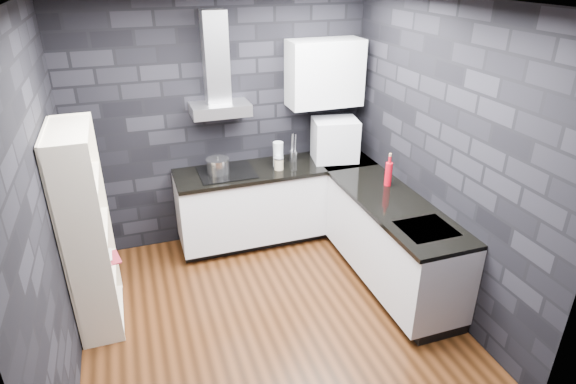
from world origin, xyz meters
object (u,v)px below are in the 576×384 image
appliance_garage (335,140)px  glass_vase (278,154)px  storage_jar (279,164)px  fruit_bowl (86,235)px  pot (218,166)px  bookshelf (87,231)px  utensil_crock (293,156)px  red_bottle (388,174)px

appliance_garage → glass_vase: bearing=-171.4°
storage_jar → appliance_garage: 0.71m
fruit_bowl → pot: bearing=36.7°
bookshelf → appliance_garage: bearing=21.3°
utensil_crock → red_bottle: size_ratio=0.48×
storage_jar → fruit_bowl: (-1.93, -0.85, -0.02)m
storage_jar → pot: bearing=170.6°
pot → bookshelf: bearing=-147.1°
appliance_garage → fruit_bowl: bearing=-150.0°
storage_jar → appliance_garage: size_ratio=0.25×
storage_jar → red_bottle: bearing=-39.0°
red_bottle → glass_vase: bearing=136.7°
glass_vase → fruit_bowl: bearing=-154.0°
pot → storage_jar: bearing=-9.4°
utensil_crock → fruit_bowl: bearing=-154.4°
glass_vase → appliance_garage: size_ratio=0.57×
red_bottle → bookshelf: bookshelf is taller
bookshelf → storage_jar: bearing=24.9°
appliance_garage → fruit_bowl: 2.78m
pot → glass_vase: glass_vase is taller
bookshelf → red_bottle: bearing=4.0°
glass_vase → utensil_crock: glass_vase is taller
pot → utensil_crock: 0.87m
glass_vase → fruit_bowl: (-1.95, -0.95, -0.10)m
utensil_crock → appliance_garage: 0.50m
glass_vase → utensil_crock: bearing=21.8°
pot → appliance_garage: size_ratio=0.49×
appliance_garage → bookshelf: 2.74m
glass_vase → appliance_garage: (0.66, -0.02, 0.09)m
pot → utensil_crock: (0.87, 0.07, -0.02)m
glass_vase → red_bottle: size_ratio=1.14×
red_bottle → pot: bearing=151.5°
pot → red_bottle: (1.55, -0.84, 0.04)m
fruit_bowl → red_bottle: bearing=2.3°
red_bottle → fruit_bowl: (-2.84, -0.12, -0.08)m
storage_jar → appliance_garage: bearing=6.3°
pot → bookshelf: size_ratio=0.13×
pot → red_bottle: bearing=-28.5°
glass_vase → storage_jar: bearing=-104.4°
red_bottle → bookshelf: 2.84m
fruit_bowl → appliance_garage: bearing=19.6°
utensil_crock → red_bottle: bearing=-53.3°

